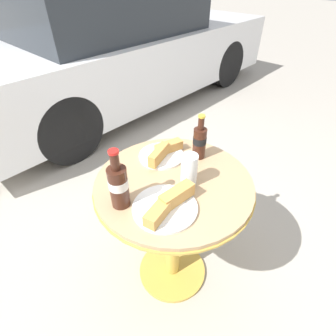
# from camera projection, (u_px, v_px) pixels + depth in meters

# --- Properties ---
(ground_plane) EXTENTS (30.00, 30.00, 0.00)m
(ground_plane) POSITION_uv_depth(u_px,v_px,m) (172.00, 270.00, 1.55)
(ground_plane) COLOR #A8A093
(bistro_table) EXTENTS (0.69, 0.69, 0.71)m
(bistro_table) POSITION_uv_depth(u_px,v_px,m) (173.00, 209.00, 1.22)
(bistro_table) COLOR gold
(bistro_table) RESTS_ON ground_plane
(cola_bottle_left) EXTENTS (0.06, 0.06, 0.22)m
(cola_bottle_left) POSITION_uv_depth(u_px,v_px,m) (200.00, 141.00, 1.19)
(cola_bottle_left) COLOR #3D1E14
(cola_bottle_left) RESTS_ON bistro_table
(cola_bottle_right) EXTENTS (0.07, 0.07, 0.25)m
(cola_bottle_right) POSITION_uv_depth(u_px,v_px,m) (118.00, 185.00, 0.95)
(cola_bottle_right) COLOR #3D1E14
(cola_bottle_right) RESTS_ON bistro_table
(drinking_glass) EXTENTS (0.07, 0.07, 0.14)m
(drinking_glass) POSITION_uv_depth(u_px,v_px,m) (189.00, 171.00, 1.06)
(drinking_glass) COLOR black
(drinking_glass) RESTS_ON bistro_table
(lunch_plate_near) EXTENTS (0.23, 0.21, 0.07)m
(lunch_plate_near) POSITION_uv_depth(u_px,v_px,m) (162.00, 153.00, 1.23)
(lunch_plate_near) COLOR white
(lunch_plate_near) RESTS_ON bistro_table
(lunch_plate_far) EXTENTS (0.25, 0.25, 0.07)m
(lunch_plate_far) POSITION_uv_depth(u_px,v_px,m) (167.00, 205.00, 0.97)
(lunch_plate_far) COLOR white
(lunch_plate_far) RESTS_ON bistro_table
(parked_car) EXTENTS (3.99, 1.74, 1.32)m
(parked_car) POSITION_uv_depth(u_px,v_px,m) (116.00, 48.00, 3.16)
(parked_car) COLOR silver
(parked_car) RESTS_ON ground_plane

